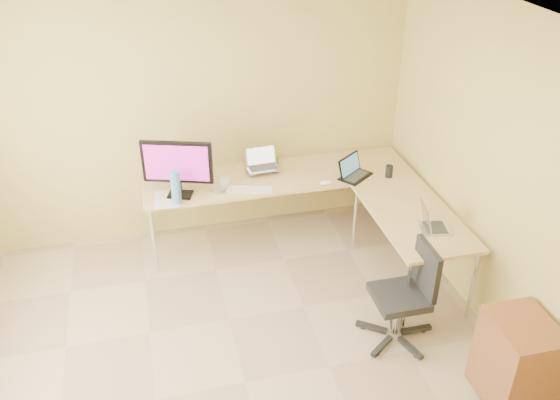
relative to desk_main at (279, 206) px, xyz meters
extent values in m
plane|color=tan|center=(-0.72, -1.85, -0.36)|extent=(4.50, 4.50, 0.00)
plane|color=white|center=(-0.72, -1.85, 2.24)|extent=(4.50, 4.50, 0.00)
plane|color=tan|center=(-0.72, 0.40, 0.93)|extent=(4.50, 0.00, 4.50)
plane|color=tan|center=(1.38, -1.85, 0.93)|extent=(0.00, 4.50, 4.50)
cube|color=tan|center=(0.00, 0.00, 0.00)|extent=(2.65, 0.70, 0.73)
cube|color=tan|center=(0.98, -1.00, 0.00)|extent=(0.70, 1.30, 0.73)
cube|color=black|center=(-0.98, -0.17, 0.64)|extent=(0.68, 0.40, 0.55)
cube|color=#14554A|center=(-0.06, 0.20, 0.39)|extent=(0.25, 0.30, 0.04)
cube|color=#B3B3C4|center=(-0.14, 0.09, 0.51)|extent=(0.33, 0.26, 0.21)
cube|color=black|center=(0.72, -0.22, 0.47)|extent=(0.41, 0.39, 0.21)
cube|color=silver|center=(-0.34, -0.24, 0.37)|extent=(0.44, 0.25, 0.02)
ellipsoid|color=white|center=(0.39, -0.30, 0.39)|extent=(0.12, 0.09, 0.04)
imported|color=silver|center=(-0.55, -0.11, 0.41)|extent=(0.11, 0.11, 0.10)
cylinder|color=#B0B1C7|center=(-0.63, -0.17, 0.38)|extent=(0.17, 0.17, 0.03)
cylinder|color=#4580BB|center=(-1.02, -0.30, 0.52)|extent=(0.10, 0.10, 0.32)
cube|color=silver|center=(-1.11, -0.21, 0.37)|extent=(0.25, 0.34, 0.01)
cube|color=silver|center=(-1.12, 0.20, 0.41)|extent=(0.23, 0.17, 0.08)
cylinder|color=white|center=(-0.88, 0.11, 0.50)|extent=(0.25, 0.25, 0.26)
cylinder|color=black|center=(1.03, -0.30, 0.42)|extent=(0.09, 0.09, 0.12)
cube|color=#ABADBD|center=(1.05, -1.25, 0.46)|extent=(0.33, 0.28, 0.19)
cube|color=black|center=(0.57, -1.67, 0.14)|extent=(0.54, 0.54, 0.88)
cube|color=brown|center=(1.13, -2.45, -0.01)|extent=(0.42, 0.52, 0.70)
camera|label=1|loc=(-1.22, -4.94, 3.11)|focal=37.70mm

